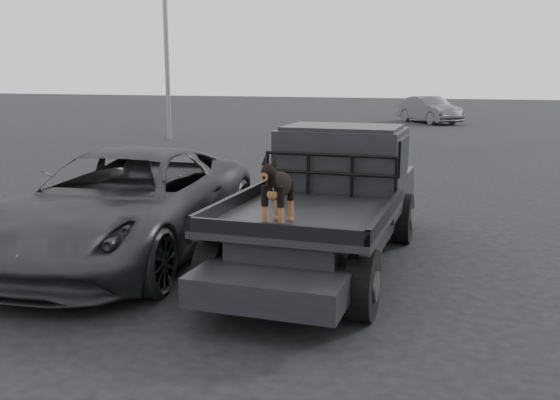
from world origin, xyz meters
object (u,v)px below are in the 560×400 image
(dog, at_px, (278,191))
(parked_suv, at_px, (125,204))
(distant_car_a, at_px, (429,110))
(flatbed_ute, at_px, (325,232))

(dog, bearing_deg, parked_suv, 156.42)
(dog, distance_m, distant_car_a, 27.12)
(parked_suv, bearing_deg, dog, -29.62)
(dog, height_order, distant_car_a, dog)
(dog, bearing_deg, distant_car_a, 91.57)
(distant_car_a, bearing_deg, flatbed_ute, -126.29)
(dog, relative_size, parked_suv, 0.14)
(parked_suv, bearing_deg, flatbed_ute, 1.71)
(distant_car_a, bearing_deg, parked_suv, -132.49)
(parked_suv, bearing_deg, distant_car_a, 79.76)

